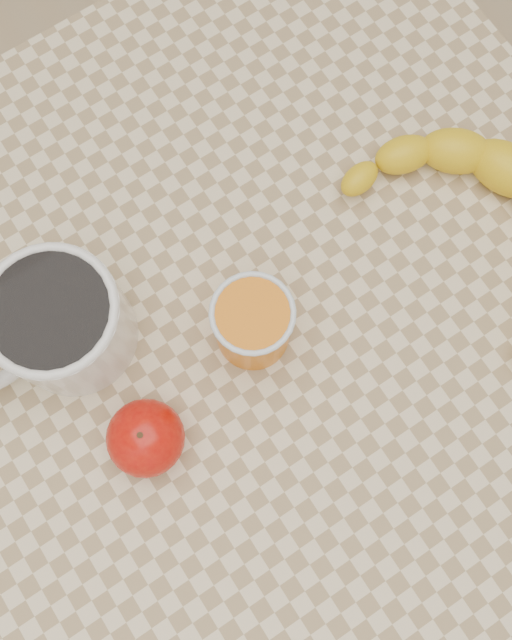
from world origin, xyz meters
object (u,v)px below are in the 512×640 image
coffee_mug (58,324)px  orange_juice_glass (253,324)px  table (256,343)px  apple (146,438)px  banana (487,233)px

coffee_mug → orange_juice_glass: 0.17m
table → orange_juice_glass: size_ratio=9.09×
orange_juice_glass → apple: orange_juice_glass is taller
coffee_mug → orange_juice_glass: size_ratio=1.94×
coffee_mug → apple: (0.01, -0.13, -0.02)m
orange_juice_glass → table: bearing=39.8°
banana → apple: bearing=178.6°
orange_juice_glass → apple: size_ratio=0.96×
orange_juice_glass → banana: size_ratio=0.28×
table → orange_juice_glass: orange_juice_glass is taller
coffee_mug → banana: (0.39, -0.14, -0.03)m
coffee_mug → table: bearing=-29.3°
coffee_mug → banana: coffee_mug is taller
table → orange_juice_glass: 0.13m
table → coffee_mug: size_ratio=4.68×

